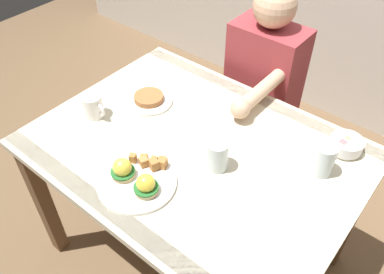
{
  "coord_description": "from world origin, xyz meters",
  "views": [
    {
      "loc": [
        0.66,
        -0.83,
        1.77
      ],
      "look_at": [
        -0.02,
        0.0,
        0.78
      ],
      "focal_mm": 36.84,
      "sensor_mm": 36.0,
      "label": 1
    }
  ],
  "objects": [
    {
      "name": "coffee_mug",
      "position": [
        -0.43,
        -0.12,
        0.79
      ],
      "size": [
        0.11,
        0.08,
        0.09
      ],
      "color": "white",
      "rests_on": "dining_table"
    },
    {
      "name": "eggs_benedict_plate",
      "position": [
        -0.04,
        -0.26,
        0.76
      ],
      "size": [
        0.27,
        0.27,
        0.09
      ],
      "color": "white",
      "rests_on": "dining_table"
    },
    {
      "name": "fruit_bowl",
      "position": [
        0.44,
        0.33,
        0.77
      ],
      "size": [
        0.12,
        0.12,
        0.06
      ],
      "color": "white",
      "rests_on": "dining_table"
    },
    {
      "name": "water_glass_near",
      "position": [
        0.42,
        0.18,
        0.8
      ],
      "size": [
        0.08,
        0.08,
        0.12
      ],
      "color": "silver",
      "rests_on": "dining_table"
    },
    {
      "name": "water_glass_far",
      "position": [
        0.12,
        -0.03,
        0.79
      ],
      "size": [
        0.08,
        0.08,
        0.12
      ],
      "color": "silver",
      "rests_on": "dining_table"
    },
    {
      "name": "fork",
      "position": [
        0.15,
        0.27,
        0.74
      ],
      "size": [
        0.14,
        0.1,
        0.0
      ],
      "color": "silver",
      "rests_on": "dining_table"
    },
    {
      "name": "diner_person",
      "position": [
        -0.07,
        0.6,
        0.65
      ],
      "size": [
        0.34,
        0.54,
        1.14
      ],
      "color": "#33333D",
      "rests_on": "ground_plane"
    },
    {
      "name": "ground_plane",
      "position": [
        0.0,
        0.0,
        0.0
      ],
      "size": [
        6.0,
        6.0,
        0.0
      ],
      "primitive_type": "plane",
      "color": "brown"
    },
    {
      "name": "dining_table",
      "position": [
        0.0,
        0.0,
        0.63
      ],
      "size": [
        1.2,
        0.9,
        0.74
      ],
      "color": "beige",
      "rests_on": "ground_plane"
    },
    {
      "name": "side_plate",
      "position": [
        -0.32,
        0.09,
        0.75
      ],
      "size": [
        0.2,
        0.2,
        0.04
      ],
      "color": "white",
      "rests_on": "dining_table"
    }
  ]
}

